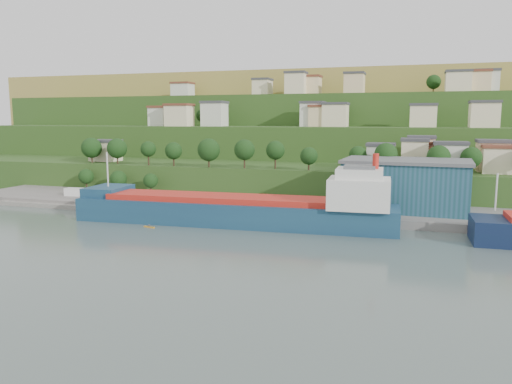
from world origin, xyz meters
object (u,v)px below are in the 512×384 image
at_px(caravan, 76,193).
at_px(kayak_orange, 165,224).
at_px(cargo_ship_near, 242,212).
at_px(warehouse, 406,184).

xyz_separation_m(caravan, kayak_orange, (40.98, -21.25, -2.49)).
bearing_deg(cargo_ship_near, caravan, 162.21).
bearing_deg(caravan, kayak_orange, -32.79).
distance_m(cargo_ship_near, kayak_orange, 18.49).
bearing_deg(warehouse, kayak_orange, -149.92).
relative_size(cargo_ship_near, caravan, 11.63).
distance_m(cargo_ship_near, caravan, 60.15).
xyz_separation_m(cargo_ship_near, caravan, (-58.20, 15.19, -0.40)).
distance_m(caravan, kayak_orange, 46.23).
bearing_deg(cargo_ship_near, warehouse, 27.44).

